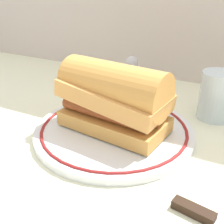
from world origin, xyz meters
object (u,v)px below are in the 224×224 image
Objects in this scene: plate at (112,130)px; drinking_glass at (216,99)px; salt_shaker at (132,73)px; sausage_sandwich at (112,97)px.

plate is 3.00× the size of drinking_glass.
plate is 0.24m from salt_shaker.
plate is at bearing 44.17° from sausage_sandwich.
salt_shaker is at bearing 160.20° from drinking_glass.
salt_shaker is (-0.06, 0.23, -0.03)m from sausage_sandwich.
plate is at bearing -136.14° from drinking_glass.
sausage_sandwich reaches higher than drinking_glass.
salt_shaker reaches higher than plate.
sausage_sandwich is at bearing -136.14° from drinking_glass.
drinking_glass is 0.23m from salt_shaker.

